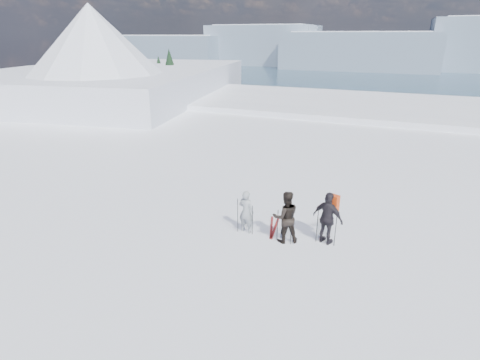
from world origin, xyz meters
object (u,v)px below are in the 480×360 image
object	(u,v)px
skis_loose	(273,227)
skier_pack	(328,218)
skier_grey	(246,212)
skier_dark	(286,217)

from	to	relation	value
skis_loose	skier_pack	bearing A→B (deg)	-9.55
skier_grey	skier_dark	world-z (taller)	skier_dark
skier_grey	skier_pack	size ratio (longest dim) A/B	0.86
skier_pack	skier_dark	bearing A→B (deg)	37.07
skier_dark	skis_loose	world-z (taller)	skier_dark
skier_pack	skier_grey	bearing A→B (deg)	26.03
skier_dark	skier_pack	xyz separation A→B (m)	(1.35, 0.43, 0.00)
skier_dark	skier_pack	world-z (taller)	skier_pack
skier_dark	skier_pack	bearing A→B (deg)	169.64
skier_pack	skis_loose	world-z (taller)	skier_pack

